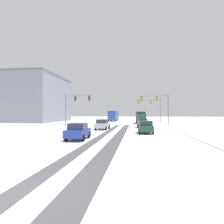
% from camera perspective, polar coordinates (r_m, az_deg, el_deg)
% --- Properties ---
extents(ground_plane, '(300.00, 300.00, 0.00)m').
position_cam_1_polar(ground_plane, '(7.40, -25.50, -20.63)').
color(ground_plane, white).
extents(wheel_track_left_lane, '(0.88, 38.21, 0.01)m').
position_cam_1_polar(wheel_track_left_lane, '(23.68, -2.27, -6.65)').
color(wheel_track_left_lane, '#4C4C51').
rests_on(wheel_track_left_lane, ground).
extents(wheel_track_right_lane, '(1.16, 38.21, 0.01)m').
position_cam_1_polar(wheel_track_right_lane, '(23.44, 2.49, -6.71)').
color(wheel_track_right_lane, '#4C4C51').
rests_on(wheel_track_right_lane, ground).
extents(sidewalk_kerb_right, '(4.00, 38.21, 0.12)m').
position_cam_1_polar(sidewalk_kerb_right, '(23.03, 27.26, -6.63)').
color(sidewalk_kerb_right, white).
rests_on(sidewalk_kerb_right, ground).
extents(traffic_signal_far_right, '(6.03, 0.38, 6.50)m').
position_cam_1_polar(traffic_signal_far_right, '(50.82, 12.05, 1.91)').
color(traffic_signal_far_right, slate).
rests_on(traffic_signal_far_right, ground).
extents(traffic_signal_near_right, '(5.63, 0.55, 6.50)m').
position_cam_1_polar(traffic_signal_near_right, '(39.01, 13.79, 2.60)').
color(traffic_signal_near_right, slate).
rests_on(traffic_signal_near_right, ground).
extents(traffic_signal_near_left, '(5.33, 0.60, 6.50)m').
position_cam_1_polar(traffic_signal_near_left, '(38.51, -11.37, 2.61)').
color(traffic_signal_near_left, slate).
rests_on(traffic_signal_near_left, ground).
extents(car_red_lead, '(1.96, 4.16, 1.62)m').
position_cam_1_polar(car_red_lead, '(34.74, 9.19, -3.32)').
color(car_red_lead, red).
rests_on(car_red_lead, ground).
extents(car_silver_second, '(2.01, 4.19, 1.62)m').
position_cam_1_polar(car_silver_second, '(30.25, -2.91, -3.76)').
color(car_silver_second, '#B7BABF').
rests_on(car_silver_second, ground).
extents(car_dark_green_third, '(1.87, 4.12, 1.62)m').
position_cam_1_polar(car_dark_green_third, '(24.80, 10.13, -4.48)').
color(car_dark_green_third, '#194C2D').
rests_on(car_dark_green_third, ground).
extents(car_blue_fourth, '(1.93, 4.15, 1.62)m').
position_cam_1_polar(car_blue_fourth, '(18.96, -10.19, -5.72)').
color(car_blue_fourth, '#233899').
rests_on(car_blue_fourth, ground).
extents(bus_oncoming, '(2.70, 11.01, 3.38)m').
position_cam_1_polar(bus_oncoming, '(64.71, 0.48, -0.96)').
color(bus_oncoming, '#284793').
rests_on(bus_oncoming, ground).
extents(box_truck_delivery, '(2.55, 7.49, 3.02)m').
position_cam_1_polar(box_truck_delivery, '(49.65, 8.65, -1.52)').
color(box_truck_delivery, '#194C2D').
rests_on(box_truck_delivery, ground).
extents(office_building_far_left_block, '(19.17, 21.83, 14.33)m').
position_cam_1_polar(office_building_far_left_block, '(65.32, -23.27, 3.63)').
color(office_building_far_left_block, gray).
rests_on(office_building_far_left_block, ground).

